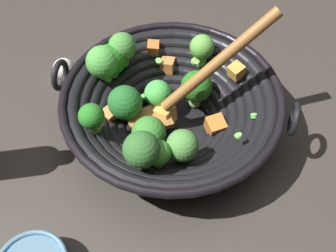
{
  "coord_description": "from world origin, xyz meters",
  "views": [
    {
      "loc": [
        0.42,
        0.01,
        0.57
      ],
      "look_at": [
        0.02,
        -0.01,
        0.03
      ],
      "focal_mm": 43.06,
      "sensor_mm": 36.0,
      "label": 1
    }
  ],
  "objects": [
    {
      "name": "garlic_bulb",
      "position": [
        -0.12,
        -0.21,
        0.02
      ],
      "size": [
        0.04,
        0.04,
        0.04
      ],
      "primitive_type": "sphere",
      "color": "silver",
      "rests_on": "ground"
    },
    {
      "name": "ground_plane",
      "position": [
        0.0,
        0.0,
        0.0
      ],
      "size": [
        4.0,
        4.0,
        0.0
      ],
      "primitive_type": "plane",
      "color": "#332D28"
    },
    {
      "name": "wok",
      "position": [
        -0.0,
        -0.0,
        0.06
      ],
      "size": [
        0.36,
        0.4,
        0.22
      ],
      "color": "black",
      "rests_on": "ground"
    }
  ]
}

